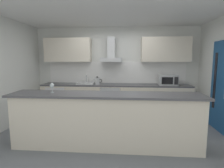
{
  "coord_description": "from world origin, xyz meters",
  "views": [
    {
      "loc": [
        0.35,
        -3.93,
        1.62
      ],
      "look_at": [
        -0.01,
        0.36,
        1.05
      ],
      "focal_mm": 29.41,
      "sensor_mm": 36.0,
      "label": 1
    }
  ],
  "objects": [
    {
      "name": "backsplash_tile",
      "position": [
        0.0,
        1.72,
        1.23
      ],
      "size": [
        4.18,
        0.02,
        0.66
      ],
      "primitive_type": "cube",
      "color": "white"
    },
    {
      "name": "kettle",
      "position": [
        -0.53,
        1.35,
        1.01
      ],
      "size": [
        0.29,
        0.15,
        0.24
      ],
      "color": "#B7BABC",
      "rests_on": "counter_back"
    },
    {
      "name": "side_door",
      "position": [
        2.45,
        0.35,
        1.03
      ],
      "size": [
        0.08,
        0.85,
        2.05
      ],
      "color": "navy",
      "rests_on": "ground"
    },
    {
      "name": "oven",
      "position": [
        -0.13,
        1.39,
        0.46
      ],
      "size": [
        0.6,
        0.62,
        0.8
      ],
      "color": "slate",
      "rests_on": "ground"
    },
    {
      "name": "upper_cabinets",
      "position": [
        0.0,
        1.56,
        1.91
      ],
      "size": [
        4.27,
        0.32,
        0.7
      ],
      "color": "beige"
    },
    {
      "name": "ceiling",
      "position": [
        0.0,
        0.0,
        2.61
      ],
      "size": [
        5.92,
        4.46,
        0.02
      ],
      "primitive_type": "cube",
      "color": "white"
    },
    {
      "name": "sink",
      "position": [
        -0.88,
        1.4,
        0.93
      ],
      "size": [
        0.5,
        0.4,
        0.26
      ],
      "color": "silver",
      "rests_on": "counter_back"
    },
    {
      "name": "counter_island",
      "position": [
        -0.04,
        -0.69,
        0.51
      ],
      "size": [
        3.51,
        0.64,
        1.01
      ],
      "color": "beige",
      "rests_on": "ground"
    },
    {
      "name": "wall_left",
      "position": [
        -2.52,
        0.0,
        1.3
      ],
      "size": [
        0.12,
        4.46,
        2.6
      ],
      "primitive_type": "cube",
      "color": "silver",
      "rests_on": "ground"
    },
    {
      "name": "microwave",
      "position": [
        1.5,
        1.36,
        1.05
      ],
      "size": [
        0.5,
        0.38,
        0.3
      ],
      "color": "#B7BABC",
      "rests_on": "counter_back"
    },
    {
      "name": "range_hood",
      "position": [
        -0.13,
        1.51,
        1.79
      ],
      "size": [
        0.62,
        0.45,
        0.72
      ],
      "color": "#B7BABC"
    },
    {
      "name": "wine_glass",
      "position": [
        -1.06,
        -0.65,
        1.14
      ],
      "size": [
        0.08,
        0.08,
        0.18
      ],
      "color": "silver",
      "rests_on": "counter_island"
    },
    {
      "name": "ground",
      "position": [
        0.0,
        0.0,
        -0.01
      ],
      "size": [
        5.92,
        4.46,
        0.02
      ],
      "primitive_type": "cube",
      "color": "slate"
    },
    {
      "name": "counter_back",
      "position": [
        0.0,
        1.41,
        0.45
      ],
      "size": [
        4.33,
        0.6,
        0.9
      ],
      "color": "beige",
      "rests_on": "ground"
    },
    {
      "name": "refrigerator",
      "position": [
        -1.73,
        1.38,
        0.43
      ],
      "size": [
        0.58,
        0.6,
        0.85
      ],
      "color": "white",
      "rests_on": "ground"
    },
    {
      "name": "wall_back",
      "position": [
        0.0,
        1.79,
        1.3
      ],
      "size": [
        5.92,
        0.12,
        2.6
      ],
      "primitive_type": "cube",
      "color": "silver",
      "rests_on": "ground"
    }
  ]
}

